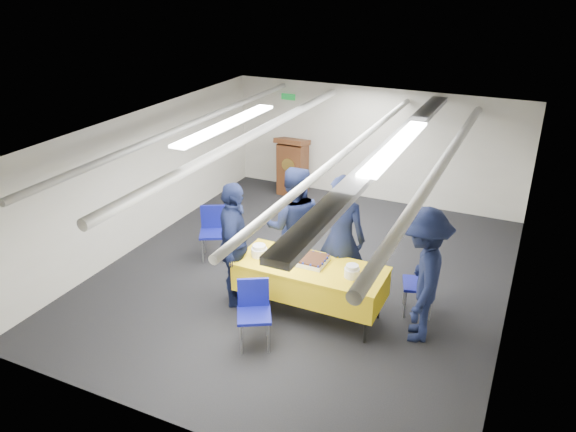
% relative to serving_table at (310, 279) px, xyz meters
% --- Properties ---
extents(ground, '(7.00, 7.00, 0.00)m').
position_rel_serving_table_xyz_m(ground, '(-0.51, 0.98, -0.56)').
color(ground, black).
rests_on(ground, ground).
extents(room_shell, '(6.00, 7.00, 2.30)m').
position_rel_serving_table_xyz_m(room_shell, '(-0.41, 1.38, 1.25)').
color(room_shell, silver).
rests_on(room_shell, ground).
extents(serving_table, '(2.04, 0.85, 0.77)m').
position_rel_serving_table_xyz_m(serving_table, '(0.00, 0.00, 0.00)').
color(serving_table, black).
rests_on(serving_table, ground).
extents(sheet_cake, '(0.51, 0.40, 0.09)m').
position_rel_serving_table_xyz_m(sheet_cake, '(-0.06, 0.07, 0.25)').
color(sheet_cake, white).
rests_on(sheet_cake, serving_table).
extents(plate_stack_left, '(0.22, 0.22, 0.17)m').
position_rel_serving_table_xyz_m(plate_stack_left, '(-0.75, -0.05, 0.29)').
color(plate_stack_left, white).
rests_on(plate_stack_left, serving_table).
extents(plate_stack_right, '(0.20, 0.20, 0.17)m').
position_rel_serving_table_xyz_m(plate_stack_right, '(0.60, -0.05, 0.29)').
color(plate_stack_right, white).
rests_on(plate_stack_right, serving_table).
extents(podium, '(0.62, 0.53, 1.25)m').
position_rel_serving_table_xyz_m(podium, '(-2.11, 4.02, 0.05)').
color(podium, '#5E3017').
rests_on(podium, ground).
extents(chair_near, '(0.57, 0.57, 0.87)m').
position_rel_serving_table_xyz_m(chair_near, '(-0.40, -0.88, -0.03)').
color(chair_near, gray).
rests_on(chair_near, ground).
extents(chair_right, '(0.52, 0.52, 0.87)m').
position_rel_serving_table_xyz_m(chair_right, '(1.42, 0.69, -0.03)').
color(chair_right, gray).
rests_on(chair_right, ground).
extents(chair_left, '(0.57, 0.57, 0.87)m').
position_rel_serving_table_xyz_m(chair_left, '(-2.12, 0.91, -0.03)').
color(chair_left, gray).
rests_on(chair_left, ground).
extents(sailor_a, '(0.76, 0.56, 1.92)m').
position_rel_serving_table_xyz_m(sailor_a, '(0.22, 0.54, 0.40)').
color(sailor_a, black).
rests_on(sailor_a, ground).
extents(sailor_b, '(1.09, 0.98, 1.86)m').
position_rel_serving_table_xyz_m(sailor_b, '(-0.57, 0.70, 0.37)').
color(sailor_b, black).
rests_on(sailor_b, ground).
extents(sailor_c, '(0.87, 1.16, 1.83)m').
position_rel_serving_table_xyz_m(sailor_c, '(-1.08, -0.17, 0.36)').
color(sailor_c, black).
rests_on(sailor_c, ground).
extents(sailor_d, '(0.88, 1.27, 1.81)m').
position_rel_serving_table_xyz_m(sailor_d, '(1.46, 0.13, 0.35)').
color(sailor_d, black).
rests_on(sailor_d, ground).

